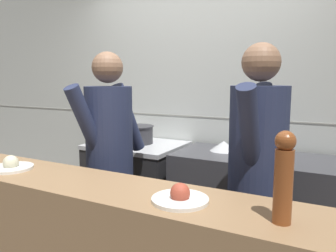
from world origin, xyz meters
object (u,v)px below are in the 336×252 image
object	(u,v)px
plated_dish_main	(11,166)
pepper_mill	(284,176)
chef_head_cook	(110,155)
chef_sous	(257,170)
oven_range	(137,187)
mixing_bowl_steel	(224,146)
stock_pot	(137,134)
plated_dish_appetiser	(180,197)

from	to	relation	value
plated_dish_main	pepper_mill	world-z (taller)	pepper_mill
pepper_mill	chef_head_cook	distance (m)	1.49
pepper_mill	chef_sous	world-z (taller)	chef_sous
oven_range	mixing_bowl_steel	bearing A→B (deg)	4.29
chef_head_cook	plated_dish_main	bearing A→B (deg)	-108.75
stock_pot	chef_sous	size ratio (longest dim) A/B	0.19
stock_pot	chef_head_cook	xyz separation A→B (m)	(0.24, -0.75, -0.03)
stock_pot	mixing_bowl_steel	size ratio (longest dim) A/B	1.35
stock_pot	pepper_mill	world-z (taller)	pepper_mill
mixing_bowl_steel	chef_head_cook	size ratio (longest dim) A/B	0.14
oven_range	stock_pot	xyz separation A→B (m)	(0.00, 0.01, 0.54)
chef_head_cook	chef_sous	distance (m)	1.09
pepper_mill	chef_sous	xyz separation A→B (m)	(-0.25, 0.69, -0.18)
plated_dish_appetiser	mixing_bowl_steel	bearing A→B (deg)	100.22
plated_dish_appetiser	chef_head_cook	size ratio (longest dim) A/B	0.16
mixing_bowl_steel	plated_dish_appetiser	world-z (taller)	plated_dish_appetiser
mixing_bowl_steel	pepper_mill	size ratio (longest dim) A/B	0.65
pepper_mill	chef_sous	bearing A→B (deg)	110.22
plated_dish_main	plated_dish_appetiser	distance (m)	1.20
oven_range	stock_pot	world-z (taller)	stock_pot
chef_head_cook	plated_dish_appetiser	bearing A→B (deg)	-25.75
oven_range	chef_sous	distance (m)	1.58
plated_dish_appetiser	chef_sous	xyz separation A→B (m)	(0.20, 0.67, -0.01)
oven_range	plated_dish_appetiser	world-z (taller)	plated_dish_appetiser
oven_range	mixing_bowl_steel	xyz separation A→B (m)	(0.87, 0.07, 0.49)
mixing_bowl_steel	stock_pot	bearing A→B (deg)	-176.41
stock_pot	mixing_bowl_steel	distance (m)	0.87
plated_dish_appetiser	pepper_mill	world-z (taller)	pepper_mill
chef_sous	chef_head_cook	bearing A→B (deg)	-176.42
pepper_mill	chef_head_cook	world-z (taller)	chef_head_cook
plated_dish_appetiser	stock_pot	bearing A→B (deg)	129.67
stock_pot	pepper_mill	distance (m)	2.10
plated_dish_main	chef_sous	size ratio (longest dim) A/B	0.16
oven_range	plated_dish_main	distance (m)	1.45
oven_range	plated_dish_main	size ratio (longest dim) A/B	3.30
chef_sous	plated_dish_appetiser	bearing A→B (deg)	-106.78
plated_dish_appetiser	chef_sous	size ratio (longest dim) A/B	0.16
stock_pot	chef_head_cook	size ratio (longest dim) A/B	0.19
plated_dish_main	plated_dish_appetiser	world-z (taller)	same
chef_sous	oven_range	bearing A→B (deg)	153.24
mixing_bowl_steel	chef_sous	world-z (taller)	chef_sous
chef_sous	mixing_bowl_steel	bearing A→B (deg)	121.92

